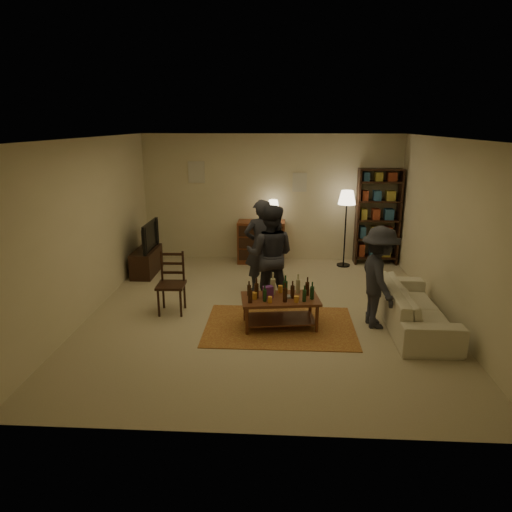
# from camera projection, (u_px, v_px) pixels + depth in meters

# --- Properties ---
(floor) EXTENTS (6.00, 6.00, 0.00)m
(floor) POSITION_uv_depth(u_px,v_px,m) (266.00, 312.00, 7.31)
(floor) COLOR #C6B793
(floor) RESTS_ON ground
(room_shell) EXTENTS (6.00, 6.00, 6.00)m
(room_shell) POSITION_uv_depth(u_px,v_px,m) (241.00, 176.00, 9.69)
(room_shell) COLOR beige
(room_shell) RESTS_ON ground
(rug) EXTENTS (2.20, 1.50, 0.01)m
(rug) POSITION_uv_depth(u_px,v_px,m) (280.00, 326.00, 6.78)
(rug) COLOR brown
(rug) RESTS_ON ground
(coffee_table) EXTENTS (1.20, 0.76, 0.80)m
(coffee_table) POSITION_uv_depth(u_px,v_px,m) (280.00, 301.00, 6.67)
(coffee_table) COLOR #5E2B1B
(coffee_table) RESTS_ON ground
(dining_chair) EXTENTS (0.44, 0.44, 0.99)m
(dining_chair) POSITION_uv_depth(u_px,v_px,m) (172.00, 280.00, 7.21)
(dining_chair) COLOR black
(dining_chair) RESTS_ON ground
(tv_stand) EXTENTS (0.40, 1.00, 1.06)m
(tv_stand) POSITION_uv_depth(u_px,v_px,m) (146.00, 255.00, 9.06)
(tv_stand) COLOR black
(tv_stand) RESTS_ON ground
(dresser) EXTENTS (1.00, 0.50, 1.36)m
(dresser) POSITION_uv_depth(u_px,v_px,m) (262.00, 241.00, 9.79)
(dresser) COLOR brown
(dresser) RESTS_ON ground
(bookshelf) EXTENTS (0.90, 0.34, 2.02)m
(bookshelf) POSITION_uv_depth(u_px,v_px,m) (378.00, 216.00, 9.56)
(bookshelf) COLOR black
(bookshelf) RESTS_ON ground
(floor_lamp) EXTENTS (0.36, 0.36, 1.60)m
(floor_lamp) POSITION_uv_depth(u_px,v_px,m) (347.00, 203.00, 9.28)
(floor_lamp) COLOR black
(floor_lamp) RESTS_ON ground
(sofa) EXTENTS (0.81, 2.08, 0.61)m
(sofa) POSITION_uv_depth(u_px,v_px,m) (414.00, 307.00, 6.72)
(sofa) COLOR beige
(sofa) RESTS_ON ground
(person_left) EXTENTS (0.70, 0.56, 1.66)m
(person_left) POSITION_uv_depth(u_px,v_px,m) (261.00, 246.00, 7.98)
(person_left) COLOR #27272E
(person_left) RESTS_ON ground
(person_right) EXTENTS (0.89, 0.74, 1.67)m
(person_right) POSITION_uv_depth(u_px,v_px,m) (270.00, 255.00, 7.44)
(person_right) COLOR #27272F
(person_right) RESTS_ON ground
(person_by_sofa) EXTENTS (0.67, 1.04, 1.51)m
(person_by_sofa) POSITION_uv_depth(u_px,v_px,m) (379.00, 278.00, 6.61)
(person_by_sofa) COLOR #282830
(person_by_sofa) RESTS_ON ground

